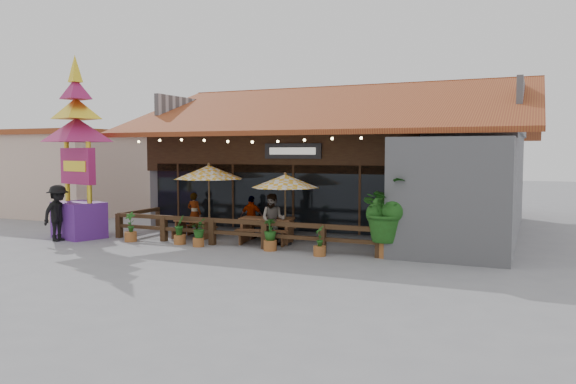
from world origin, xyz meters
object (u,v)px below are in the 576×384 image
at_px(umbrella_right, 285,181).
at_px(thai_sign_tower, 77,135).
at_px(tropical_plant, 388,212).
at_px(picnic_table_left, 194,226).
at_px(picnic_table_right, 267,226).
at_px(pedestrian, 58,213).
at_px(umbrella_left, 209,172).

xyz_separation_m(umbrella_right, thai_sign_tower, (-7.57, -1.72, 1.63)).
bearing_deg(tropical_plant, picnic_table_left, 173.13).
bearing_deg(picnic_table_right, tropical_plant, -12.48).
bearing_deg(pedestrian, umbrella_left, -57.77).
relative_size(umbrella_right, picnic_table_left, 2.08).
xyz_separation_m(umbrella_left, picnic_table_right, (2.48, -0.23, -1.82)).
distance_m(picnic_table_left, tropical_plant, 7.58).
bearing_deg(picnic_table_left, umbrella_right, 0.46).
bearing_deg(umbrella_right, tropical_plant, -13.79).
height_order(umbrella_left, tropical_plant, umbrella_left).
xyz_separation_m(picnic_table_right, tropical_plant, (4.52, -1.00, 0.79)).
bearing_deg(thai_sign_tower, umbrella_left, 24.85).
relative_size(tropical_plant, pedestrian, 1.21).
distance_m(picnic_table_left, picnic_table_right, 2.96).
distance_m(umbrella_left, picnic_table_left, 2.05).
xyz_separation_m(umbrella_left, pedestrian, (-4.47, -2.88, -1.41)).
height_order(picnic_table_left, pedestrian, pedestrian).
bearing_deg(umbrella_left, tropical_plant, -9.94).
height_order(umbrella_right, picnic_table_left, umbrella_right).
relative_size(umbrella_left, thai_sign_tower, 0.39).
height_order(umbrella_left, thai_sign_tower, thai_sign_tower).
relative_size(picnic_table_right, thai_sign_tower, 0.29).
xyz_separation_m(picnic_table_left, picnic_table_right, (2.95, 0.10, 0.15)).
bearing_deg(pedestrian, picnic_table_left, -57.98).
distance_m(umbrella_right, picnic_table_right, 1.73).
distance_m(umbrella_left, umbrella_right, 3.24).
bearing_deg(tropical_plant, thai_sign_tower, -176.02).
relative_size(picnic_table_right, tropical_plant, 0.85).
bearing_deg(picnic_table_left, umbrella_left, 34.60).
relative_size(umbrella_right, pedestrian, 1.47).
bearing_deg(thai_sign_tower, umbrella_right, 12.80).
bearing_deg(umbrella_left, umbrella_right, -5.28).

